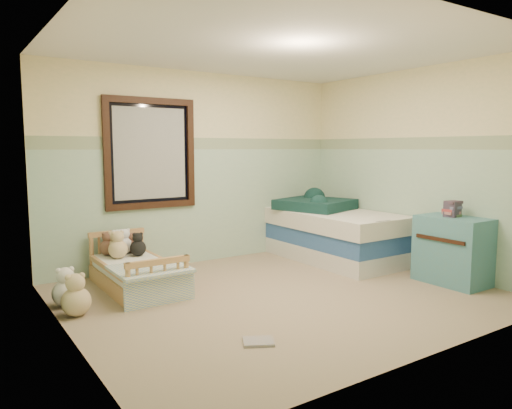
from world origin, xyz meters
TOP-DOWN VIEW (x-y plane):
  - floor at (0.00, 0.00)m, footprint 4.20×3.60m
  - ceiling at (0.00, 0.00)m, footprint 4.20×3.60m
  - wall_back at (0.00, 1.80)m, footprint 4.20×0.04m
  - wall_front at (0.00, -1.80)m, footprint 4.20×0.04m
  - wall_left at (-2.10, 0.00)m, footprint 0.04×3.60m
  - wall_right at (2.10, 0.00)m, footprint 0.04×3.60m
  - wainscot_mint at (0.00, 1.79)m, footprint 4.20×0.01m
  - border_strip at (0.00, 1.79)m, footprint 4.20×0.01m
  - window_frame at (-0.70, 1.76)m, footprint 1.16×0.06m
  - window_blinds at (-0.70, 1.77)m, footprint 0.92×0.01m
  - toddler_bed_frame at (-1.18, 1.05)m, footprint 0.66×1.32m
  - toddler_mattress at (-1.18, 1.05)m, footprint 0.60×1.26m
  - patchwork_quilt at (-1.18, 0.64)m, footprint 0.72×0.66m
  - plush_bed_brown at (-1.33, 1.55)m, footprint 0.19×0.19m
  - plush_bed_white at (-1.13, 1.55)m, footprint 0.20×0.20m
  - plush_bed_tan at (-1.28, 1.33)m, footprint 0.21×0.21m
  - plush_bed_dark at (-1.05, 1.33)m, footprint 0.18×0.18m
  - plush_floor_cream at (-1.95, 0.85)m, footprint 0.26×0.26m
  - plush_floor_tan at (-1.93, 0.52)m, footprint 0.27×0.27m
  - twin_bed_frame at (1.55, 0.92)m, footprint 1.01×2.01m
  - twin_boxspring at (1.55, 0.92)m, footprint 1.01×2.01m
  - twin_mattress at (1.55, 0.92)m, footprint 1.05×2.06m
  - teal_blanket at (1.50, 1.22)m, footprint 1.08×1.12m
  - dresser at (1.85, -0.73)m, footprint 0.47×0.75m
  - book_stack at (1.85, -0.70)m, footprint 0.19×0.16m
  - red_pillow at (-0.90, 0.75)m, footprint 0.41×0.39m
  - floor_book at (-0.90, -0.91)m, footprint 0.30×0.28m
  - extra_plush_0 at (-1.05, 1.53)m, footprint 0.16×0.16m
  - extra_plush_1 at (-1.27, 1.44)m, footprint 0.15×0.15m
  - extra_plush_2 at (-1.22, 1.51)m, footprint 0.20×0.20m
  - extra_plush_3 at (-1.26, 1.52)m, footprint 0.19×0.19m

SIDE VIEW (x-z plane):
  - floor at x=0.00m, z-range -0.02..0.00m
  - floor_book at x=-0.90m, z-range 0.00..0.02m
  - toddler_bed_frame at x=-1.18m, z-range 0.00..0.17m
  - red_pillow at x=-0.90m, z-range 0.00..0.20m
  - twin_bed_frame at x=1.55m, z-range 0.00..0.22m
  - plush_floor_cream at x=-1.95m, z-range 0.00..0.26m
  - plush_floor_tan at x=-1.93m, z-range 0.00..0.27m
  - toddler_mattress at x=-1.18m, z-range 0.17..0.29m
  - patchwork_quilt at x=-1.18m, z-range 0.29..0.32m
  - twin_boxspring at x=1.55m, z-range 0.22..0.44m
  - extra_plush_1 at x=-1.27m, z-range 0.29..0.44m
  - extra_plush_0 at x=-1.05m, z-range 0.29..0.45m
  - dresser at x=1.85m, z-range 0.00..0.75m
  - plush_bed_dark at x=-1.05m, z-range 0.29..0.47m
  - plush_bed_brown at x=-1.33m, z-range 0.29..0.48m
  - extra_plush_3 at x=-1.26m, z-range 0.29..0.48m
  - plush_bed_white at x=-1.13m, z-range 0.29..0.49m
  - extra_plush_2 at x=-1.22m, z-range 0.29..0.49m
  - plush_bed_tan at x=-1.28m, z-range 0.29..0.50m
  - twin_mattress at x=1.55m, z-range 0.44..0.66m
  - teal_blanket at x=1.50m, z-range 0.66..0.80m
  - wainscot_mint at x=0.00m, z-range 0.00..1.50m
  - book_stack at x=1.85m, z-range 0.75..0.92m
  - wall_back at x=0.00m, z-range 0.00..2.50m
  - wall_front at x=0.00m, z-range 0.00..2.50m
  - wall_left at x=-2.10m, z-range 0.00..2.50m
  - wall_right at x=2.10m, z-range 0.00..2.50m
  - window_blinds at x=-0.70m, z-range 0.89..2.01m
  - window_frame at x=-0.70m, z-range 0.77..2.13m
  - border_strip at x=0.00m, z-range 1.50..1.65m
  - ceiling at x=0.00m, z-range 2.50..2.52m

